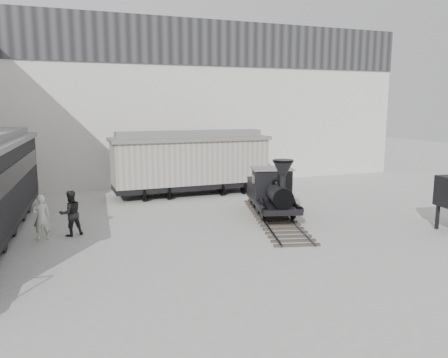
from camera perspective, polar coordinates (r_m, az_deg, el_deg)
name	(u,v)px	position (r m, az deg, el deg)	size (l,w,h in m)	color
ground	(271,243)	(17.49, 6.22, -8.29)	(90.00, 90.00, 0.00)	#9E9E9B
north_wall	(177,103)	(30.79, -6.21, 9.89)	(34.00, 2.51, 11.00)	silver
locomotive	(273,195)	(21.26, 6.39, -2.04)	(3.86, 8.55, 2.95)	#312D25
boxcar	(190,161)	(26.39, -4.42, 2.32)	(9.49, 3.05, 3.88)	black
visitor_a	(42,217)	(19.00, -22.73, -4.64)	(0.68, 0.44, 1.86)	silver
visitor_b	(71,213)	(19.17, -19.39, -4.23)	(0.93, 0.72, 1.91)	black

